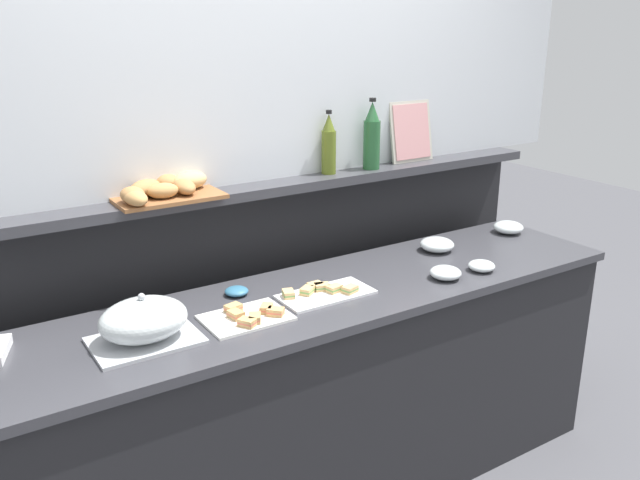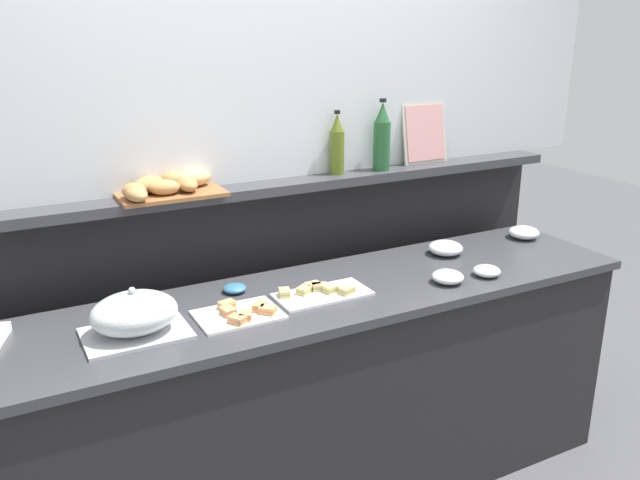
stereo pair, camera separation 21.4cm
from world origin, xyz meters
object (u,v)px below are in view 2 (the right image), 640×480
(glass_bowl_medium, at_px, (487,271))
(bread_basket, at_px, (166,186))
(condiment_bowl_red, at_px, (235,288))
(wine_bottle_green, at_px, (382,138))
(olive_oil_bottle, at_px, (337,146))
(sandwich_platter_side, at_px, (240,314))
(glass_bowl_large, at_px, (448,277))
(framed_picture, at_px, (425,133))
(glass_bowl_small, at_px, (445,248))
(glass_bowl_extra, at_px, (524,233))
(serving_cloche, at_px, (134,315))
(sandwich_platter_front, at_px, (321,293))

(glass_bowl_medium, bearing_deg, bread_basket, 153.69)
(condiment_bowl_red, relative_size, wine_bottle_green, 0.28)
(condiment_bowl_red, xyz_separation_m, olive_oil_bottle, (0.59, 0.27, 0.45))
(sandwich_platter_side, xyz_separation_m, wine_bottle_green, (0.87, 0.46, 0.48))
(glass_bowl_large, height_order, framed_picture, framed_picture)
(glass_bowl_small, bearing_deg, glass_bowl_extra, 1.27)
(glass_bowl_small, xyz_separation_m, bread_basket, (-1.15, 0.27, 0.35))
(glass_bowl_extra, distance_m, olive_oil_bottle, 1.01)
(glass_bowl_large, xyz_separation_m, glass_bowl_extra, (0.67, 0.28, 0.00))
(wine_bottle_green, bearing_deg, glass_bowl_small, -58.66)
(serving_cloche, height_order, wine_bottle_green, wine_bottle_green)
(glass_bowl_medium, xyz_separation_m, glass_bowl_small, (0.02, 0.29, 0.01))
(serving_cloche, height_order, framed_picture, framed_picture)
(glass_bowl_small, xyz_separation_m, olive_oil_bottle, (-0.39, 0.30, 0.44))
(sandwich_platter_side, bearing_deg, condiment_bowl_red, 74.14)
(sandwich_platter_side, bearing_deg, glass_bowl_extra, 7.33)
(glass_bowl_large, bearing_deg, serving_cloche, 174.63)
(condiment_bowl_red, bearing_deg, olive_oil_bottle, 24.40)
(sandwich_platter_side, bearing_deg, bread_basket, 103.38)
(sandwich_platter_front, height_order, glass_bowl_small, glass_bowl_small)
(framed_picture, bearing_deg, condiment_bowl_red, -165.08)
(glass_bowl_large, xyz_separation_m, glass_bowl_small, (0.20, 0.27, 0.00))
(sandwich_platter_side, relative_size, olive_oil_bottle, 1.06)
(sandwich_platter_side, distance_m, glass_bowl_extra, 1.53)
(sandwich_platter_front, distance_m, glass_bowl_large, 0.52)
(glass_bowl_small, relative_size, wine_bottle_green, 0.48)
(sandwich_platter_front, relative_size, glass_bowl_extra, 2.48)
(glass_bowl_extra, bearing_deg, wine_bottle_green, 157.39)
(glass_bowl_medium, bearing_deg, serving_cloche, 174.69)
(glass_bowl_small, bearing_deg, glass_bowl_medium, -92.99)
(condiment_bowl_red, bearing_deg, wine_bottle_green, 16.94)
(glass_bowl_large, height_order, glass_bowl_small, glass_bowl_small)
(glass_bowl_medium, bearing_deg, glass_bowl_large, 175.07)
(condiment_bowl_red, relative_size, olive_oil_bottle, 0.32)
(condiment_bowl_red, distance_m, framed_picture, 1.20)
(sandwich_platter_front, bearing_deg, glass_bowl_small, 11.94)
(sandwich_platter_side, relative_size, condiment_bowl_red, 3.28)
(glass_bowl_large, bearing_deg, condiment_bowl_red, 158.74)
(serving_cloche, distance_m, glass_bowl_small, 1.41)
(wine_bottle_green, relative_size, bread_basket, 0.79)
(framed_picture, bearing_deg, bread_basket, -178.00)
(wine_bottle_green, bearing_deg, serving_cloche, -160.42)
(bread_basket, bearing_deg, olive_oil_bottle, 2.05)
(glass_bowl_medium, relative_size, wine_bottle_green, 0.35)
(sandwich_platter_front, relative_size, wine_bottle_green, 1.13)
(glass_bowl_large, height_order, condiment_bowl_red, glass_bowl_large)
(glass_bowl_large, relative_size, framed_picture, 0.45)
(sandwich_platter_side, distance_m, glass_bowl_large, 0.84)
(sandwich_platter_front, relative_size, glass_bowl_small, 2.34)
(sandwich_platter_front, height_order, serving_cloche, serving_cloche)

